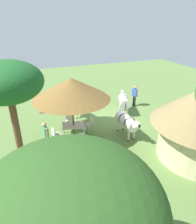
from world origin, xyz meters
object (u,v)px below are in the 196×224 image
object	(u,v)px
shade_umbrella	(71,88)
patio_chair_near_hut	(69,120)
zebra_by_umbrella	(72,102)
patio_chair_west_end	(55,134)
standing_watcher	(135,94)
zebra_nearest_camera	(124,101)
patio_chair_near_lawn	(80,138)
zebra_toward_hut	(127,121)
patio_chair_east_end	(91,123)
acacia_tree_behind_hut	(8,84)
patio_dining_table	(74,126)
guest_beside_umbrella	(45,134)
acacia_tree_right_background	(69,208)

from	to	relation	value
shade_umbrella	patio_chair_near_hut	world-z (taller)	shade_umbrella
zebra_by_umbrella	patio_chair_west_end	bearing A→B (deg)	-144.32
standing_watcher	zebra_nearest_camera	distance (m)	1.72
shade_umbrella	patio_chair_west_end	size ratio (longest dim) A/B	4.87
patio_chair_near_lawn	zebra_by_umbrella	bearing A→B (deg)	78.65
zebra_toward_hut	patio_chair_near_hut	bearing A→B (deg)	-39.76
shade_umbrella	patio_chair_east_end	bearing A→B (deg)	-169.97
shade_umbrella	acacia_tree_behind_hut	distance (m)	4.50
patio_chair_near_lawn	acacia_tree_behind_hut	size ratio (longest dim) A/B	0.17
patio_dining_table	standing_watcher	distance (m)	6.42
patio_dining_table	guest_beside_umbrella	world-z (taller)	guest_beside_umbrella
patio_chair_east_end	zebra_toward_hut	size ratio (longest dim) A/B	0.38
patio_dining_table	patio_chair_east_end	xyz separation A→B (m)	(-1.18, -0.21, -0.14)
zebra_toward_hut	acacia_tree_behind_hut	xyz separation A→B (m)	(5.95, 1.96, 3.55)
patio_chair_near_hut	acacia_tree_behind_hut	xyz separation A→B (m)	(2.95, 4.27, 3.99)
standing_watcher	acacia_tree_behind_hut	size ratio (longest dim) A/B	0.32
patio_dining_table	standing_watcher	world-z (taller)	standing_watcher
patio_dining_table	guest_beside_umbrella	distance (m)	2.02
guest_beside_umbrella	zebra_nearest_camera	world-z (taller)	guest_beside_umbrella
zebra_toward_hut	acacia_tree_behind_hut	size ratio (longest dim) A/B	0.44
patio_dining_table	zebra_nearest_camera	world-z (taller)	zebra_nearest_camera
zebra_toward_hut	guest_beside_umbrella	bearing A→B (deg)	-4.48
patio_chair_east_end	zebra_nearest_camera	xyz separation A→B (m)	(-3.15, -1.62, 0.46)
patio_chair_west_end	zebra_toward_hut	size ratio (longest dim) A/B	0.38
guest_beside_umbrella	standing_watcher	size ratio (longest dim) A/B	1.00
shade_umbrella	standing_watcher	bearing A→B (deg)	-154.49
patio_chair_near_lawn	patio_chair_near_hut	world-z (taller)	same
zebra_toward_hut	acacia_tree_right_background	bearing A→B (deg)	51.59
shade_umbrella	acacia_tree_behind_hut	size ratio (longest dim) A/B	0.82
zebra_nearest_camera	zebra_by_umbrella	xyz separation A→B (m)	(3.69, -1.06, 0.05)
patio_chair_near_lawn	standing_watcher	distance (m)	6.97
shade_umbrella	guest_beside_umbrella	world-z (taller)	shade_umbrella
standing_watcher	patio_dining_table	bearing A→B (deg)	94.48
patio_chair_east_end	acacia_tree_behind_hut	bearing A→B (deg)	118.40
acacia_tree_right_background	acacia_tree_behind_hut	bearing A→B (deg)	-79.24
patio_chair_near_lawn	patio_chair_east_end	size ratio (longest dim) A/B	1.00
patio_dining_table	acacia_tree_behind_hut	bearing A→B (deg)	46.17
standing_watcher	acacia_tree_right_background	bearing A→B (deg)	122.94
patio_chair_near_lawn	guest_beside_umbrella	xyz separation A→B (m)	(1.83, -0.28, 0.50)
guest_beside_umbrella	acacia_tree_behind_hut	xyz separation A→B (m)	(1.18, 2.15, 3.49)
patio_chair_near_lawn	acacia_tree_behind_hut	xyz separation A→B (m)	(3.01, 1.87, 3.99)
patio_chair_near_hut	acacia_tree_behind_hut	size ratio (longest dim) A/B	0.17
guest_beside_umbrella	acacia_tree_behind_hut	distance (m)	4.27
guest_beside_umbrella	zebra_by_umbrella	world-z (taller)	guest_beside_umbrella
acacia_tree_behind_hut	standing_watcher	bearing A→B (deg)	-146.28
acacia_tree_behind_hut	patio_dining_table	bearing A→B (deg)	-133.83
patio_chair_near_lawn	acacia_tree_behind_hut	bearing A→B (deg)	-151.63
patio_chair_near_hut	acacia_tree_right_background	size ratio (longest dim) A/B	0.19
patio_chair_near_lawn	patio_chair_near_hut	bearing A→B (deg)	88.16
shade_umbrella	patio_chair_near_hut	xyz separation A→B (m)	(-0.01, -1.20, -2.52)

